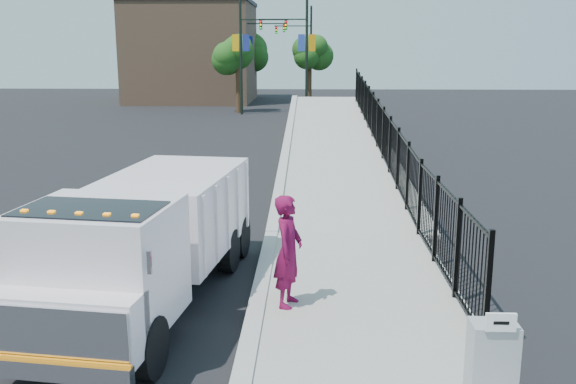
{
  "coord_description": "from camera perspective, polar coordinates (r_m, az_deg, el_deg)",
  "views": [
    {
      "loc": [
        0.9,
        -10.99,
        4.55
      ],
      "look_at": [
        0.46,
        2.0,
        1.59
      ],
      "focal_mm": 40.0,
      "sensor_mm": 36.0,
      "label": 1
    }
  ],
  "objects": [
    {
      "name": "worker",
      "position": [
        11.1,
        0.03,
        -5.27
      ],
      "size": [
        0.64,
        0.81,
        1.97
      ],
      "primitive_type": "imported",
      "rotation": [
        0.0,
        0.0,
        1.32
      ],
      "color": "maroon",
      "rests_on": "sidewalk"
    },
    {
      "name": "tree_2",
      "position": [
        59.81,
        -3.4,
        12.22
      ],
      "size": [
        3.21,
        3.21,
        5.61
      ],
      "color": "#382314",
      "rests_on": "ground"
    },
    {
      "name": "ground",
      "position": [
        11.93,
        -2.59,
        -9.62
      ],
      "size": [
        120.0,
        120.0,
        0.0
      ],
      "primitive_type": "plane",
      "color": "black",
      "rests_on": "ground"
    },
    {
      "name": "arrow_sign",
      "position": [
        7.84,
        18.4,
        -10.93
      ],
      "size": [
        0.35,
        0.04,
        0.22
      ],
      "primitive_type": "cube",
      "color": "white",
      "rests_on": "utility_cabinet"
    },
    {
      "name": "curb",
      "position": [
        10.08,
        -3.5,
        -13.53
      ],
      "size": [
        0.3,
        12.0,
        0.16
      ],
      "primitive_type": "cube",
      "color": "#ADAAA3",
      "rests_on": "ground"
    },
    {
      "name": "building",
      "position": [
        55.88,
        -8.47,
        12.1
      ],
      "size": [
        10.0,
        10.0,
        8.0
      ],
      "primitive_type": "cube",
      "color": "#8C664C",
      "rests_on": "ground"
    },
    {
      "name": "utility_cabinet",
      "position": [
        8.34,
        17.6,
        -14.97
      ],
      "size": [
        0.55,
        0.4,
        1.25
      ],
      "primitive_type": "cube",
      "color": "gray",
      "rests_on": "sidewalk"
    },
    {
      "name": "truck",
      "position": [
        11.46,
        -12.59,
        -3.88
      ],
      "size": [
        3.03,
        7.06,
        2.34
      ],
      "rotation": [
        0.0,
        0.0,
        -0.13
      ],
      "color": "black",
      "rests_on": "ground"
    },
    {
      "name": "tree_0",
      "position": [
        45.4,
        -4.48,
        11.98
      ],
      "size": [
        2.4,
        2.4,
        5.2
      ],
      "color": "#382314",
      "rests_on": "ground"
    },
    {
      "name": "light_pole_3",
      "position": [
        57.49,
        1.74,
        12.61
      ],
      "size": [
        3.77,
        0.22,
        8.0
      ],
      "color": "black",
      "rests_on": "ground"
    },
    {
      "name": "iron_fence",
      "position": [
        23.43,
        8.41,
        3.7
      ],
      "size": [
        0.1,
        28.0,
        1.8
      ],
      "primitive_type": "cube",
      "color": "black",
      "rests_on": "ground"
    },
    {
      "name": "light_pole_2",
      "position": [
        51.79,
        -3.45,
        12.57
      ],
      "size": [
        3.77,
        0.22,
        8.0
      ],
      "color": "black",
      "rests_on": "ground"
    },
    {
      "name": "ramp",
      "position": [
        27.4,
        4.47,
        3.21
      ],
      "size": [
        3.95,
        24.06,
        3.19
      ],
      "primitive_type": "cube",
      "rotation": [
        0.06,
        0.0,
        0.0
      ],
      "color": "#9E998E",
      "rests_on": "ground"
    },
    {
      "name": "tree_1",
      "position": [
        51.74,
        1.9,
        12.07
      ],
      "size": [
        2.11,
        2.11,
        5.05
      ],
      "color": "#382314",
      "rests_on": "ground"
    },
    {
      "name": "sidewalk",
      "position": [
        10.1,
        7.77,
        -13.7
      ],
      "size": [
        3.55,
        12.0,
        0.12
      ],
      "primitive_type": "cube",
      "color": "#9E998E",
      "rests_on": "ground"
    },
    {
      "name": "light_pole_0",
      "position": [
        44.3,
        -3.81,
        12.53
      ],
      "size": [
        3.77,
        0.22,
        8.0
      ],
      "color": "black",
      "rests_on": "ground"
    },
    {
      "name": "light_pole_1",
      "position": [
        43.6,
        1.26,
        12.56
      ],
      "size": [
        3.78,
        0.22,
        8.0
      ],
      "color": "black",
      "rests_on": "ground"
    }
  ]
}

